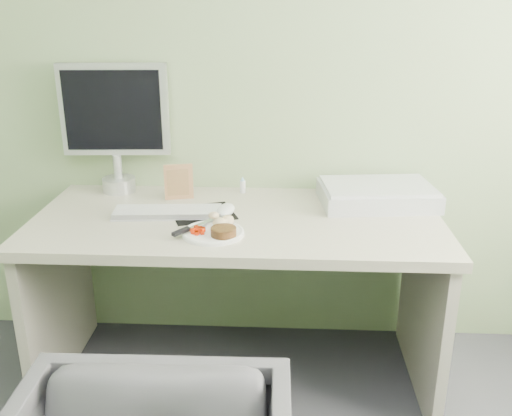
# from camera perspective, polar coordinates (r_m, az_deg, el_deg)

# --- Properties ---
(wall_back) EXTENTS (3.50, 0.00, 3.50)m
(wall_back) POSITION_cam_1_polar(r_m,az_deg,el_deg) (2.47, -1.32, 15.88)
(wall_back) COLOR #83A070
(wall_back) RESTS_ON floor
(desk) EXTENTS (1.60, 0.75, 0.73)m
(desk) POSITION_cam_1_polar(r_m,az_deg,el_deg) (2.31, -1.85, -5.15)
(desk) COLOR beige
(desk) RESTS_ON floor
(plate) EXTENTS (0.23, 0.23, 0.01)m
(plate) POSITION_cam_1_polar(r_m,az_deg,el_deg) (2.08, -4.32, -2.50)
(plate) COLOR white
(plate) RESTS_ON desk
(steak) EXTENTS (0.09, 0.09, 0.03)m
(steak) POSITION_cam_1_polar(r_m,az_deg,el_deg) (2.03, -3.26, -2.37)
(steak) COLOR black
(steak) RESTS_ON plate
(potato_pile) EXTENTS (0.11, 0.09, 0.05)m
(potato_pile) POSITION_cam_1_polar(r_m,az_deg,el_deg) (2.12, -3.12, -1.09)
(potato_pile) COLOR tan
(potato_pile) RESTS_ON plate
(carrot_heap) EXTENTS (0.06, 0.06, 0.03)m
(carrot_heap) POSITION_cam_1_polar(r_m,az_deg,el_deg) (2.06, -5.90, -2.05)
(carrot_heap) COLOR red
(carrot_heap) RESTS_ON plate
(steak_knife) EXTENTS (0.13, 0.17, 0.01)m
(steak_knife) POSITION_cam_1_polar(r_m,az_deg,el_deg) (2.07, -6.86, -2.11)
(steak_knife) COLOR silver
(steak_knife) RESTS_ON plate
(mousepad) EXTENTS (0.30, 0.28, 0.00)m
(mousepad) POSITION_cam_1_polar(r_m,az_deg,el_deg) (2.28, -5.35, -0.52)
(mousepad) COLOR black
(mousepad) RESTS_ON desk
(keyboard) EXTENTS (0.43, 0.16, 0.02)m
(keyboard) POSITION_cam_1_polar(r_m,az_deg,el_deg) (2.28, -8.80, -0.34)
(keyboard) COLOR white
(keyboard) RESTS_ON desk
(computer_mouse) EXTENTS (0.09, 0.13, 0.04)m
(computer_mouse) POSITION_cam_1_polar(r_m,az_deg,el_deg) (2.25, -3.05, -0.21)
(computer_mouse) COLOR white
(computer_mouse) RESTS_ON desk
(photo_frame) EXTENTS (0.12, 0.04, 0.15)m
(photo_frame) POSITION_cam_1_polar(r_m,az_deg,el_deg) (2.44, -7.74, 2.61)
(photo_frame) COLOR #905E43
(photo_frame) RESTS_ON desk
(eyedrop_bottle) EXTENTS (0.03, 0.03, 0.07)m
(eyedrop_bottle) POSITION_cam_1_polar(r_m,az_deg,el_deg) (2.51, -1.35, 2.27)
(eyedrop_bottle) COLOR white
(eyedrop_bottle) RESTS_ON desk
(scanner) EXTENTS (0.49, 0.36, 0.07)m
(scanner) POSITION_cam_1_polar(r_m,az_deg,el_deg) (2.42, 12.02, 1.24)
(scanner) COLOR #B7BABF
(scanner) RESTS_ON desk
(monitor) EXTENTS (0.46, 0.14, 0.55)m
(monitor) POSITION_cam_1_polar(r_m,az_deg,el_deg) (2.55, -13.92, 8.47)
(monitor) COLOR silver
(monitor) RESTS_ON desk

